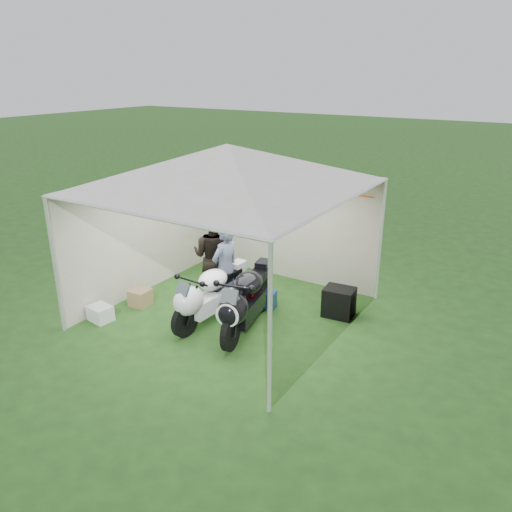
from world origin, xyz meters
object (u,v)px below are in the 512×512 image
object	(u,v)px
paddock_stand	(264,299)
crate_1	(140,297)
person_dark_jacket	(214,256)
person_blue_jacket	(225,269)
equipment_box	(339,302)
crate_0	(100,313)
motorcycle_black	(245,300)
motorcycle_white	(208,295)
canopy_tent	(228,170)

from	to	relation	value
paddock_stand	crate_1	world-z (taller)	paddock_stand
person_dark_jacket	crate_1	bearing A→B (deg)	31.12
crate_1	person_dark_jacket	bearing A→B (deg)	40.07
person_blue_jacket	equipment_box	distance (m)	2.09
paddock_stand	equipment_box	bearing A→B (deg)	18.52
crate_0	equipment_box	bearing A→B (deg)	34.57
motorcycle_black	crate_1	size ratio (longest dim) A/B	6.02
motorcycle_black	crate_1	world-z (taller)	motorcycle_black
motorcycle_black	crate_1	bearing A→B (deg)	173.08
motorcycle_white	crate_0	world-z (taller)	motorcycle_white
motorcycle_black	crate_0	bearing A→B (deg)	-168.87
motorcycle_black	person_dark_jacket	size ratio (longest dim) A/B	1.15
canopy_tent	motorcycle_black	distance (m)	2.14
crate_0	motorcycle_black	bearing A→B (deg)	23.33
person_dark_jacket	crate_1	world-z (taller)	person_dark_jacket
motorcycle_white	motorcycle_black	xyz separation A→B (m)	(0.70, 0.08, 0.04)
motorcycle_black	person_blue_jacket	bearing A→B (deg)	134.53
paddock_stand	person_blue_jacket	xyz separation A→B (m)	(-0.52, -0.45, 0.65)
motorcycle_white	paddock_stand	size ratio (longest dim) A/B	4.38
equipment_box	canopy_tent	bearing A→B (deg)	-151.74
paddock_stand	crate_0	bearing A→B (deg)	-137.94
motorcycle_black	crate_0	xyz separation A→B (m)	(-2.35, -1.01, -0.44)
canopy_tent	person_blue_jacket	world-z (taller)	canopy_tent
paddock_stand	canopy_tent	bearing A→B (deg)	-129.83
crate_0	crate_1	world-z (taller)	crate_1
motorcycle_white	paddock_stand	world-z (taller)	motorcycle_white
person_dark_jacket	crate_0	world-z (taller)	person_dark_jacket
crate_0	person_dark_jacket	bearing A→B (deg)	54.26
person_blue_jacket	equipment_box	xyz separation A→B (m)	(1.81, 0.89, -0.55)
motorcycle_white	person_blue_jacket	distance (m)	0.62
motorcycle_black	crate_1	xyz separation A→B (m)	(-2.18, -0.20, -0.42)
paddock_stand	person_dark_jacket	distance (m)	1.19
person_dark_jacket	paddock_stand	bearing A→B (deg)	-174.84
crate_0	paddock_stand	bearing A→B (deg)	42.06
person_blue_jacket	crate_0	distance (m)	2.30
person_dark_jacket	crate_1	distance (m)	1.57
motorcycle_black	person_blue_jacket	distance (m)	0.89
motorcycle_black	paddock_stand	xyz separation A→B (m)	(-0.20, 0.92, -0.41)
crate_1	person_blue_jacket	bearing A→B (deg)	24.65
motorcycle_black	paddock_stand	distance (m)	1.03
motorcycle_white	crate_1	xyz separation A→B (m)	(-1.48, -0.12, -0.38)
motorcycle_white	crate_0	size ratio (longest dim) A/B	4.79
person_blue_jacket	crate_1	world-z (taller)	person_blue_jacket
paddock_stand	crate_1	distance (m)	2.28
canopy_tent	person_dark_jacket	distance (m)	1.78
person_blue_jacket	equipment_box	world-z (taller)	person_blue_jacket
motorcycle_white	crate_0	xyz separation A→B (m)	(-1.64, -0.93, -0.40)
motorcycle_white	motorcycle_black	bearing A→B (deg)	9.40
person_dark_jacket	equipment_box	size ratio (longest dim) A/B	3.41
person_blue_jacket	crate_1	bearing A→B (deg)	-55.56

